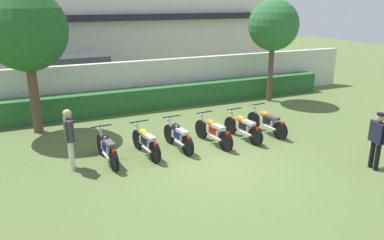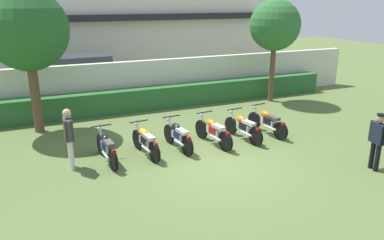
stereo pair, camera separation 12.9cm
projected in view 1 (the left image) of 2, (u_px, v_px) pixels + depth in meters
name	position (u px, v px, depth m)	size (l,w,h in m)	color
ground	(219.00, 165.00, 10.66)	(60.00, 60.00, 0.00)	#566B38
building	(98.00, 19.00, 24.08)	(22.81, 6.50, 6.66)	silver
compound_wall	(144.00, 83.00, 16.47)	(21.67, 0.30, 1.98)	silver
hedge_row	(149.00, 98.00, 16.02)	(17.34, 0.70, 0.93)	#28602D
parked_car	(84.00, 75.00, 18.54)	(4.55, 2.18, 1.89)	black
tree_near_inspector	(26.00, 31.00, 12.28)	(2.73, 2.73, 4.90)	brown
tree_far_side	(273.00, 26.00, 16.47)	(2.22, 2.22, 4.53)	brown
motorcycle_in_row_0	(107.00, 147.00, 10.69)	(0.60, 1.92, 0.98)	black
motorcycle_in_row_1	(146.00, 141.00, 11.18)	(0.60, 1.83, 0.97)	black
motorcycle_in_row_2	(178.00, 135.00, 11.66)	(0.60, 1.83, 0.97)	black
motorcycle_in_row_3	(213.00, 131.00, 12.05)	(0.60, 1.97, 0.97)	black
motorcycle_in_row_4	(243.00, 127.00, 12.49)	(0.60, 1.91, 0.96)	black
motorcycle_in_row_5	(267.00, 121.00, 13.03)	(0.60, 1.95, 0.96)	black
inspector_person	(69.00, 134.00, 10.13)	(0.23, 0.68, 1.71)	silver
officer_0	(378.00, 137.00, 10.15)	(0.29, 0.64, 1.60)	black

